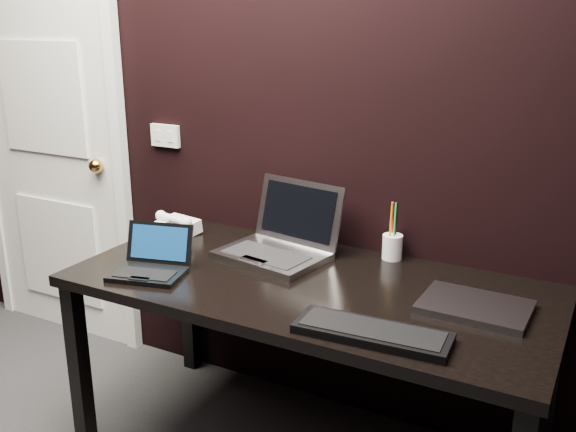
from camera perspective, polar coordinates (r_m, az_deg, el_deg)
The scene contains 11 objects.
wall_back at distance 2.61m, azimuth -0.07°, elevation 9.95°, with size 4.00×4.00×0.00m, color black.
door at distance 3.47m, azimuth -20.40°, elevation 6.46°, with size 0.99×0.10×2.14m.
wall_switch at distance 2.97m, azimuth -10.86°, elevation 7.03°, with size 0.15×0.02×0.10m.
desk at distance 2.31m, azimuth 1.80°, elevation -7.59°, with size 1.70×0.80×0.74m.
netbook at distance 2.38m, azimuth -12.07°, elevation -4.25°, with size 0.30×0.28×0.16m.
silver_laptop at distance 2.49m, azimuth -0.80°, elevation -2.42°, with size 0.45×0.42×0.27m.
ext_keyboard at distance 1.91m, azimuth 7.49°, elevation -10.22°, with size 0.47×0.19×0.03m.
closed_laptop at distance 2.14m, azimuth 16.27°, elevation -7.74°, with size 0.34×0.25×0.02m.
desk_phone at distance 2.78m, azimuth -9.99°, elevation -0.89°, with size 0.21×0.18×0.10m.
mobile_phone at distance 2.69m, azimuth -11.74°, elevation -1.76°, with size 0.06×0.06×0.09m.
pen_cup at distance 2.50m, azimuth 9.26°, elevation -2.63°, with size 0.10×0.10×0.23m.
Camera 1 is at (1.23, -0.48, 1.63)m, focal length 40.00 mm.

